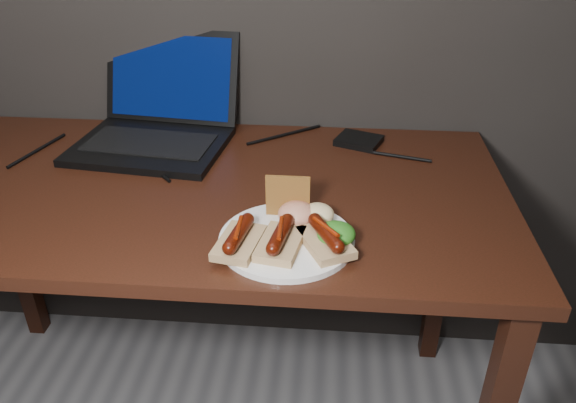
# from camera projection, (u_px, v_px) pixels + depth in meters

# --- Properties ---
(desk) EXTENTS (1.40, 0.70, 0.75)m
(desk) POSITION_uv_depth(u_px,v_px,m) (190.00, 219.00, 1.28)
(desk) COLOR #36150D
(desk) RESTS_ON ground
(laptop) EXTENTS (0.40, 0.40, 0.25)m
(laptop) POSITION_uv_depth(u_px,v_px,m) (158.00, 121.00, 1.41)
(laptop) COLOR black
(laptop) RESTS_ON desk
(hard_drive) EXTENTS (0.13, 0.12, 0.02)m
(hard_drive) POSITION_uv_depth(u_px,v_px,m) (359.00, 141.00, 1.41)
(hard_drive) COLOR black
(hard_drive) RESTS_ON desk
(desk_cables) EXTENTS (0.99, 0.35, 0.01)m
(desk_cables) POSITION_uv_depth(u_px,v_px,m) (209.00, 150.00, 1.37)
(desk_cables) COLOR black
(desk_cables) RESTS_ON desk
(plate) EXTENTS (0.32, 0.32, 0.01)m
(plate) POSITION_uv_depth(u_px,v_px,m) (287.00, 240.00, 1.03)
(plate) COLOR white
(plate) RESTS_ON desk
(bread_sausage_left) EXTENTS (0.09, 0.13, 0.04)m
(bread_sausage_left) POSITION_uv_depth(u_px,v_px,m) (239.00, 239.00, 1.00)
(bread_sausage_left) COLOR tan
(bread_sausage_left) RESTS_ON plate
(bread_sausage_center) EXTENTS (0.09, 0.13, 0.04)m
(bread_sausage_center) POSITION_uv_depth(u_px,v_px,m) (280.00, 239.00, 0.99)
(bread_sausage_center) COLOR tan
(bread_sausage_center) RESTS_ON plate
(bread_sausage_right) EXTENTS (0.11, 0.13, 0.04)m
(bread_sausage_right) POSITION_uv_depth(u_px,v_px,m) (326.00, 238.00, 1.00)
(bread_sausage_right) COLOR tan
(bread_sausage_right) RESTS_ON plate
(crispbread) EXTENTS (0.08, 0.01, 0.08)m
(crispbread) POSITION_uv_depth(u_px,v_px,m) (288.00, 196.00, 1.08)
(crispbread) COLOR #9E672B
(crispbread) RESTS_ON plate
(salad_greens) EXTENTS (0.07, 0.07, 0.04)m
(salad_greens) POSITION_uv_depth(u_px,v_px,m) (336.00, 234.00, 1.00)
(salad_greens) COLOR #1F5D12
(salad_greens) RESTS_ON plate
(salsa_mound) EXTENTS (0.07, 0.07, 0.04)m
(salsa_mound) POSITION_uv_depth(u_px,v_px,m) (297.00, 213.00, 1.06)
(salsa_mound) COLOR #AA1111
(salsa_mound) RESTS_ON plate
(coleslaw_mound) EXTENTS (0.06, 0.06, 0.04)m
(coleslaw_mound) POSITION_uv_depth(u_px,v_px,m) (317.00, 214.00, 1.07)
(coleslaw_mound) COLOR white
(coleslaw_mound) RESTS_ON plate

